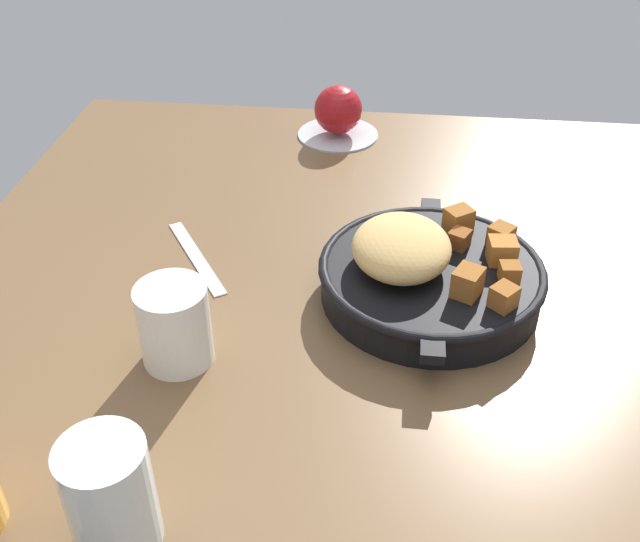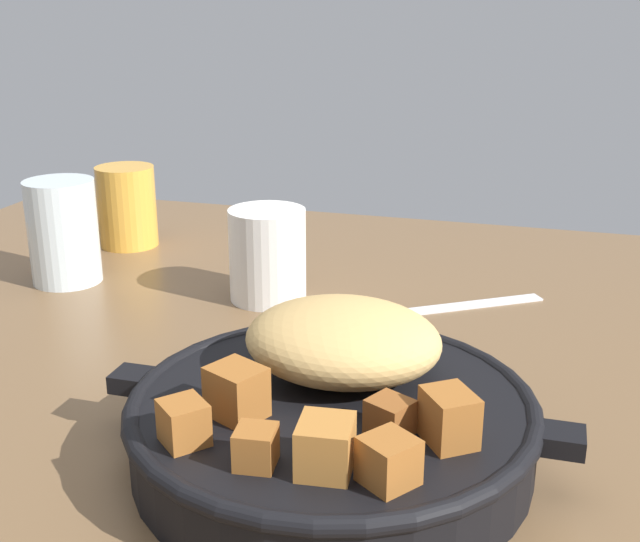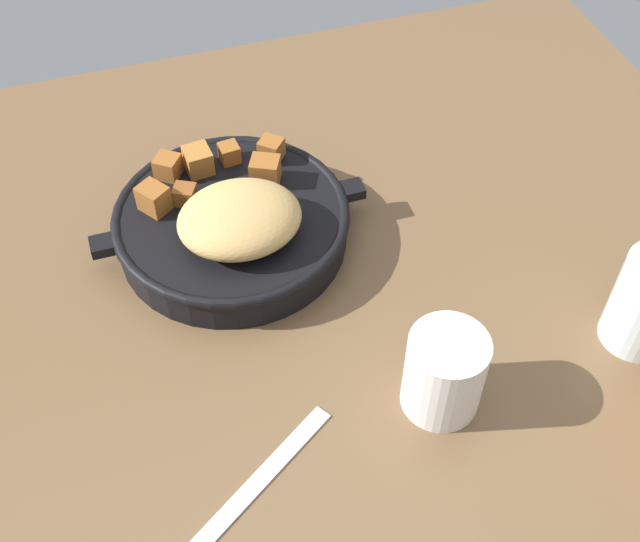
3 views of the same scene
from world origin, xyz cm
name	(u,v)px [view 3 (image 3 of 3)]	position (x,y,z in cm)	size (l,w,h in cm)	color
ground_plane	(306,312)	(0.00, 0.00, -1.20)	(109.64, 94.17, 2.40)	brown
cast_iron_skillet	(233,222)	(4.78, -10.60, 3.28)	(29.66, 25.31, 9.02)	black
butter_knife	(262,477)	(9.23, 17.22, 0.18)	(17.05, 1.60, 0.36)	silver
ceramic_mug_white	(444,373)	(-8.50, 14.55, 4.39)	(7.24, 7.24, 8.78)	silver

